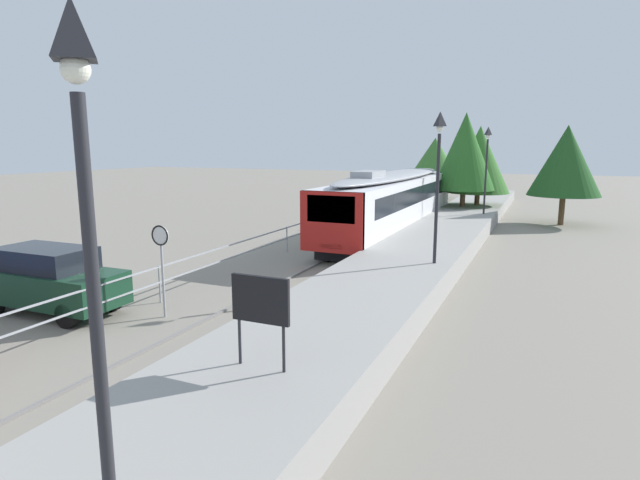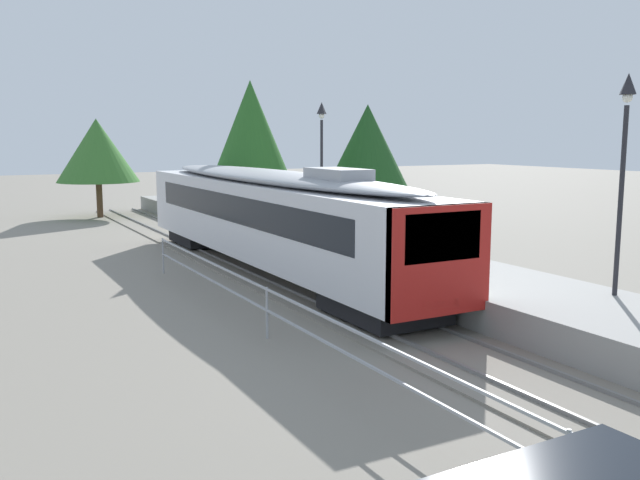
% 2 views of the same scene
% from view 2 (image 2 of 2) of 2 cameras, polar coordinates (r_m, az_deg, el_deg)
% --- Properties ---
extents(ground_plane, '(160.00, 160.00, 0.00)m').
position_cam_2_polar(ground_plane, '(17.47, -4.86, -7.23)').
color(ground_plane, gray).
extents(track_rails, '(3.20, 60.00, 0.14)m').
position_cam_2_polar(track_rails, '(18.81, 3.59, -5.96)').
color(track_rails, gray).
rests_on(track_rails, ground).
extents(commuter_train, '(2.82, 19.12, 3.74)m').
position_cam_2_polar(commuter_train, '(23.71, -4.13, 2.24)').
color(commuter_train, silver).
rests_on(commuter_train, track_rails).
extents(station_platform, '(3.90, 60.00, 0.90)m').
position_cam_2_polar(station_platform, '(20.58, 11.32, -3.66)').
color(station_platform, '#999691').
rests_on(station_platform, ground).
extents(platform_lamp_mid_platform, '(0.34, 0.34, 5.35)m').
position_cam_2_polar(platform_lamp_mid_platform, '(17.94, 24.09, 7.43)').
color(platform_lamp_mid_platform, '#232328').
rests_on(platform_lamp_mid_platform, station_platform).
extents(platform_lamp_far_end, '(0.34, 0.34, 5.35)m').
position_cam_2_polar(platform_lamp_far_end, '(29.73, 0.14, 8.31)').
color(platform_lamp_far_end, '#232328').
rests_on(platform_lamp_far_end, station_platform).
extents(carpark_fence, '(0.06, 36.06, 1.25)m').
position_cam_2_polar(carpark_fence, '(9.20, 19.99, -16.59)').
color(carpark_fence, '#9EA0A5').
rests_on(carpark_fence, ground).
extents(tree_behind_carpark, '(4.82, 4.82, 5.87)m').
position_cam_2_polar(tree_behind_carpark, '(42.96, -18.12, 7.12)').
color(tree_behind_carpark, brown).
rests_on(tree_behind_carpark, ground).
extents(tree_behind_station_far, '(4.27, 4.27, 7.37)m').
position_cam_2_polar(tree_behind_station_far, '(32.09, -5.80, 8.46)').
color(tree_behind_station_far, brown).
rests_on(tree_behind_station_far, ground).
extents(tree_distant_left, '(4.40, 4.40, 6.49)m').
position_cam_2_polar(tree_distant_left, '(33.73, -5.46, 7.47)').
color(tree_distant_left, brown).
rests_on(tree_distant_left, ground).
extents(tree_distant_centre, '(4.50, 4.50, 6.42)m').
position_cam_2_polar(tree_distant_centre, '(34.97, 3.98, 7.57)').
color(tree_distant_centre, brown).
rests_on(tree_distant_centre, ground).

